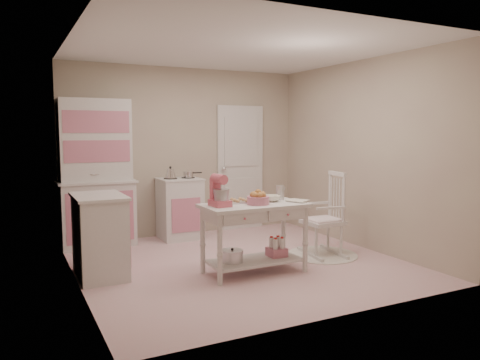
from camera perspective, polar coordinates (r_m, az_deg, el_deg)
name	(u,v)px	position (r m, az deg, el deg)	size (l,w,h in m)	color
room_shell	(239,129)	(5.65, -0.10, 6.22)	(3.84, 3.84, 2.62)	#C87D85
door	(240,168)	(7.77, 0.03, 1.52)	(0.82, 0.05, 2.04)	silver
hutch	(97,173)	(6.84, -17.09, 0.81)	(1.06, 0.50, 2.08)	silver
stove	(180,208)	(7.15, -7.35, -3.43)	(0.62, 0.57, 0.92)	silver
base_cabinet	(100,236)	(5.49, -16.74, -6.52)	(0.54, 0.84, 0.92)	silver
lace_rug	(322,255)	(6.32, 9.98, -8.95)	(0.92, 0.92, 0.01)	white
rocking_chair	(323,214)	(6.20, 10.07, -4.08)	(0.48, 0.72, 1.10)	silver
work_table	(254,238)	(5.40, 1.75, -7.13)	(1.20, 0.60, 0.80)	silver
stand_mixer	(220,191)	(5.13, -2.47, -1.35)	(0.20, 0.28, 0.34)	#D65A6E
cookie_tray	(236,202)	(5.41, -0.54, -2.69)	(0.34, 0.24, 0.02)	silver
bread_basket	(258,200)	(5.28, 2.22, -2.51)	(0.25, 0.25, 0.09)	#C6728A
mixing_bowl	(271,198)	(5.51, 3.75, -2.26)	(0.23, 0.23, 0.07)	white
metal_pitcher	(280,193)	(5.66, 4.92, -1.54)	(0.10, 0.10, 0.17)	silver
recipe_book	(294,202)	(5.45, 6.54, -2.64)	(0.18, 0.24, 0.02)	white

